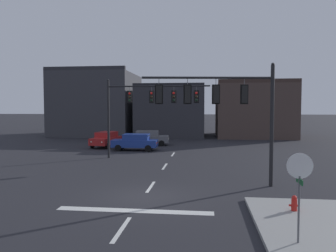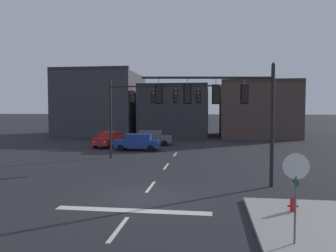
{
  "view_description": "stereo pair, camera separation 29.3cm",
  "coord_description": "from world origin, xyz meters",
  "px_view_note": "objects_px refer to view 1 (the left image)",
  "views": [
    {
      "loc": [
        2.81,
        -14.6,
        4.15
      ],
      "look_at": [
        0.86,
        2.53,
        3.19
      ],
      "focal_mm": 34.59,
      "sensor_mm": 36.0,
      "label": 1
    },
    {
      "loc": [
        3.1,
        -14.56,
        4.15
      ],
      "look_at": [
        0.86,
        2.53,
        3.19
      ],
      "focal_mm": 34.59,
      "sensor_mm": 36.0,
      "label": 2
    }
  ],
  "objects_px": {
    "signal_mast_far_side": "(144,103)",
    "fire_hydrant": "(294,206)",
    "car_lot_farside": "(135,142)",
    "car_lot_middle": "(148,138)",
    "car_lot_nearside": "(106,139)",
    "stop_sign": "(300,176)",
    "signal_mast_near_side": "(226,103)"
  },
  "relations": [
    {
      "from": "signal_mast_far_side",
      "to": "fire_hydrant",
      "type": "xyz_separation_m",
      "value": [
        8.44,
        -13.12,
        -4.26
      ]
    },
    {
      "from": "signal_mast_far_side",
      "to": "car_lot_farside",
      "type": "distance_m",
      "value": 6.41
    },
    {
      "from": "car_lot_middle",
      "to": "fire_hydrant",
      "type": "distance_m",
      "value": 24.51
    },
    {
      "from": "car_lot_middle",
      "to": "car_lot_farside",
      "type": "bearing_deg",
      "value": -96.56
    },
    {
      "from": "car_lot_nearside",
      "to": "stop_sign",
      "type": "bearing_deg",
      "value": -60.71
    },
    {
      "from": "stop_sign",
      "to": "signal_mast_near_side",
      "type": "bearing_deg",
      "value": 102.74
    },
    {
      "from": "signal_mast_near_side",
      "to": "stop_sign",
      "type": "height_order",
      "value": "signal_mast_near_side"
    },
    {
      "from": "signal_mast_near_side",
      "to": "signal_mast_far_side",
      "type": "bearing_deg",
      "value": 124.42
    },
    {
      "from": "fire_hydrant",
      "to": "car_lot_farside",
      "type": "bearing_deg",
      "value": 119.59
    },
    {
      "from": "stop_sign",
      "to": "car_lot_middle",
      "type": "xyz_separation_m",
      "value": [
        -9.01,
        25.59,
        -1.29
      ]
    },
    {
      "from": "signal_mast_near_side",
      "to": "car_lot_farside",
      "type": "distance_m",
      "value": 16.23
    },
    {
      "from": "car_lot_nearside",
      "to": "signal_mast_far_side",
      "type": "bearing_deg",
      "value": -53.23
    },
    {
      "from": "signal_mast_near_side",
      "to": "car_lot_nearside",
      "type": "relative_size",
      "value": 1.48
    },
    {
      "from": "signal_mast_near_side",
      "to": "car_lot_farside",
      "type": "height_order",
      "value": "signal_mast_near_side"
    },
    {
      "from": "fire_hydrant",
      "to": "signal_mast_far_side",
      "type": "bearing_deg",
      "value": 122.74
    },
    {
      "from": "signal_mast_near_side",
      "to": "fire_hydrant",
      "type": "xyz_separation_m",
      "value": [
        2.37,
        -4.27,
        -4.09
      ]
    },
    {
      "from": "car_lot_middle",
      "to": "stop_sign",
      "type": "bearing_deg",
      "value": -70.6
    },
    {
      "from": "car_lot_middle",
      "to": "car_lot_farside",
      "type": "relative_size",
      "value": 1.02
    },
    {
      "from": "signal_mast_near_side",
      "to": "car_lot_middle",
      "type": "relative_size",
      "value": 1.49
    },
    {
      "from": "fire_hydrant",
      "to": "car_lot_middle",
      "type": "bearing_deg",
      "value": 113.36
    },
    {
      "from": "signal_mast_far_side",
      "to": "car_lot_farside",
      "type": "relative_size",
      "value": 1.88
    },
    {
      "from": "signal_mast_far_side",
      "to": "car_lot_middle",
      "type": "distance_m",
      "value": 10.17
    },
    {
      "from": "stop_sign",
      "to": "car_lot_middle",
      "type": "bearing_deg",
      "value": 109.4
    },
    {
      "from": "car_lot_nearside",
      "to": "fire_hydrant",
      "type": "xyz_separation_m",
      "value": [
        13.91,
        -20.45,
        -0.53
      ]
    },
    {
      "from": "signal_mast_far_side",
      "to": "stop_sign",
      "type": "xyz_separation_m",
      "value": [
        7.73,
        -16.22,
        -2.45
      ]
    },
    {
      "from": "signal_mast_far_side",
      "to": "fire_hydrant",
      "type": "height_order",
      "value": "signal_mast_far_side"
    },
    {
      "from": "car_lot_farside",
      "to": "signal_mast_near_side",
      "type": "bearing_deg",
      "value": -60.24
    },
    {
      "from": "car_lot_farside",
      "to": "fire_hydrant",
      "type": "distance_m",
      "value": 20.73
    },
    {
      "from": "signal_mast_near_side",
      "to": "signal_mast_far_side",
      "type": "xyz_separation_m",
      "value": [
        -6.07,
        8.85,
        0.17
      ]
    },
    {
      "from": "car_lot_nearside",
      "to": "fire_hydrant",
      "type": "height_order",
      "value": "car_lot_nearside"
    },
    {
      "from": "car_lot_middle",
      "to": "car_lot_nearside",
      "type": "bearing_deg",
      "value": -153.95
    },
    {
      "from": "signal_mast_near_side",
      "to": "signal_mast_far_side",
      "type": "distance_m",
      "value": 10.73
    }
  ]
}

